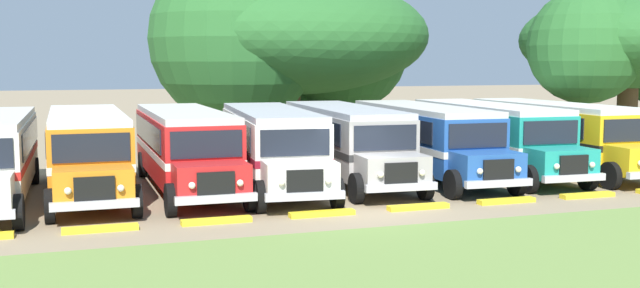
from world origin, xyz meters
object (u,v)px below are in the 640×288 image
parked_bus_slot_1 (87,148)px  parked_bus_slot_4 (345,139)px  broad_shade_tree (284,41)px  parked_bus_slot_6 (490,134)px  parked_bus_slot_3 (272,143)px  parked_bus_slot_7 (556,133)px  secondary_tree (625,43)px  parked_bus_slot_2 (185,145)px  parked_bus_slot_5 (425,137)px

parked_bus_slot_1 → parked_bus_slot_4: same height
broad_shade_tree → parked_bus_slot_6: bearing=-70.0°
parked_bus_slot_3 → parked_bus_slot_4: bearing=105.2°
parked_bus_slot_3 → parked_bus_slot_7: same height
parked_bus_slot_4 → parked_bus_slot_6: size_ratio=1.00×
parked_bus_slot_1 → parked_bus_slot_7: 18.98m
parked_bus_slot_1 → secondary_tree: bearing=98.9°
broad_shade_tree → secondary_tree: broad_shade_tree is taller
broad_shade_tree → parked_bus_slot_3: bearing=-108.0°
parked_bus_slot_6 → broad_shade_tree: broad_shade_tree is taller
parked_bus_slot_1 → parked_bus_slot_4: (9.57, -0.08, 0.00)m
parked_bus_slot_2 → broad_shade_tree: broad_shade_tree is taller
parked_bus_slot_3 → parked_bus_slot_6: bearing=97.6°
parked_bus_slot_1 → broad_shade_tree: 17.67m
parked_bus_slot_6 → parked_bus_slot_3: bearing=-85.5°
parked_bus_slot_2 → broad_shade_tree: size_ratio=0.70×
parked_bus_slot_5 → secondary_tree: secondary_tree is taller
parked_bus_slot_1 → parked_bus_slot_2: same height
parked_bus_slot_4 → parked_bus_slot_7: (9.41, -0.39, 0.00)m
secondary_tree → parked_bus_slot_6: bearing=-157.3°
parked_bus_slot_4 → secondary_tree: secondary_tree is taller
parked_bus_slot_6 → broad_shade_tree: (-4.92, 13.50, 4.13)m
secondary_tree → broad_shade_tree: bearing=149.4°
parked_bus_slot_5 → secondary_tree: 14.80m
parked_bus_slot_6 → parked_bus_slot_7: size_ratio=1.00×
broad_shade_tree → secondary_tree: bearing=-30.6°
parked_bus_slot_4 → parked_bus_slot_6: 6.30m
parked_bus_slot_6 → parked_bus_slot_7: 3.12m
parked_bus_slot_2 → parked_bus_slot_4: same height
parked_bus_slot_2 → parked_bus_slot_4: (6.21, 0.10, 0.00)m
parked_bus_slot_1 → secondary_tree: 26.95m
parked_bus_slot_1 → parked_bus_slot_4: size_ratio=0.99×
parked_bus_slot_7 → parked_bus_slot_5: bearing=-90.0°
parked_bus_slot_4 → parked_bus_slot_2: bearing=-86.1°
parked_bus_slot_2 → parked_bus_slot_7: size_ratio=1.00×
parked_bus_slot_7 → parked_bus_slot_6: bearing=-93.4°
parked_bus_slot_1 → parked_bus_slot_5: (12.81, -0.41, 0.00)m
broad_shade_tree → parked_bus_slot_2: bearing=-119.5°
parked_bus_slot_7 → secondary_tree: (7.37, 4.59, 3.94)m
parked_bus_slot_2 → parked_bus_slot_7: bearing=89.0°
parked_bus_slot_1 → parked_bus_slot_6: bearing=89.1°
parked_bus_slot_2 → secondary_tree: 23.71m
parked_bus_slot_4 → parked_bus_slot_5: (3.24, -0.32, 0.00)m
parked_bus_slot_2 → parked_bus_slot_3: 3.13m
parked_bus_slot_2 → parked_bus_slot_6: same height
parked_bus_slot_1 → parked_bus_slot_5: same height
parked_bus_slot_6 → secondary_tree: size_ratio=0.85×
parked_bus_slot_3 → parked_bus_slot_6: (9.41, 0.36, 0.00)m
parked_bus_slot_2 → parked_bus_slot_3: size_ratio=0.99×
parked_bus_slot_2 → broad_shade_tree: (7.59, 13.43, 4.13)m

